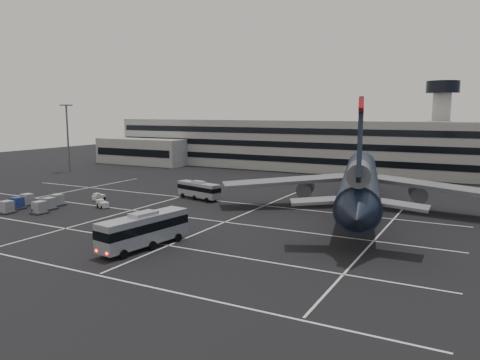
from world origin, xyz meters
name	(u,v)px	position (x,y,z in m)	size (l,w,h in m)	color
ground	(144,219)	(0.00, 0.00, 0.00)	(260.00, 260.00, 0.00)	black
lane_markings	(152,219)	(0.95, 0.72, 0.01)	(90.00, 55.62, 0.01)	silver
terminal	(296,145)	(-2.95, 71.14, 6.93)	(125.00, 26.00, 24.00)	gray
hills	(417,174)	(17.99, 170.00, -12.07)	(352.00, 180.00, 44.00)	#38332B
lightpole_left	(67,129)	(-55.00, 35.00, 11.82)	(2.40, 2.40, 18.28)	slate
trijet_main	(360,181)	(28.12, 20.15, 5.25)	(46.24, 57.17, 18.08)	black
bus_near	(144,228)	(10.04, -12.19, 2.43)	(4.67, 12.84, 4.44)	#919399
bus_far	(199,189)	(-1.61, 17.84, 1.89)	(10.05, 4.78, 3.46)	#919399
tug_a	(98,197)	(-17.47, 7.96, 0.62)	(1.56, 2.32, 1.39)	silver
tug_b	(103,204)	(-11.69, 3.25, 0.64)	(2.59, 2.12, 1.45)	silver
uld_cluster	(33,204)	(-21.33, -3.21, 0.99)	(10.62, 11.32, 2.03)	#2D2D30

